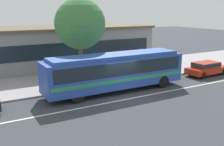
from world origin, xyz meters
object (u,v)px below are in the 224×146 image
transit_bus (116,70)px  street_tree_near_stop (80,24)px  pedestrian_walking_along_curb (78,75)px  bus_stop_sign (141,60)px  sedan_far_ahead (207,68)px  pedestrian_waiting_near_sign (76,75)px

transit_bus → street_tree_near_stop: size_ratio=1.60×
transit_bus → pedestrian_walking_along_curb: transit_bus is taller
pedestrian_walking_along_curb → bus_stop_sign: bearing=-3.0°
transit_bus → sedan_far_ahead: transit_bus is taller
transit_bus → sedan_far_ahead: 10.08m
bus_stop_sign → street_tree_near_stop: 6.17m
transit_bus → street_tree_near_stop: bearing=108.3°
transit_bus → pedestrian_waiting_near_sign: transit_bus is taller
bus_stop_sign → pedestrian_waiting_near_sign: bearing=179.3°
transit_bus → bus_stop_sign: bearing=27.4°
transit_bus → bus_stop_sign: size_ratio=4.27×
transit_bus → pedestrian_walking_along_curb: (-2.14, 2.24, -0.61)m
transit_bus → pedestrian_walking_along_curb: size_ratio=6.83×
sedan_far_ahead → pedestrian_walking_along_curb: bearing=169.9°
pedestrian_waiting_near_sign → bus_stop_sign: size_ratio=0.64×
pedestrian_waiting_near_sign → pedestrian_walking_along_curb: (0.25, 0.23, -0.03)m
bus_stop_sign → transit_bus: bearing=-152.6°
street_tree_near_stop → pedestrian_waiting_near_sign: bearing=-123.2°
sedan_far_ahead → bus_stop_sign: bearing=163.6°
pedestrian_waiting_near_sign → pedestrian_walking_along_curb: pedestrian_waiting_near_sign is taller
transit_bus → pedestrian_waiting_near_sign: bearing=140.0°
street_tree_near_stop → pedestrian_walking_along_curb: bearing=-120.4°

